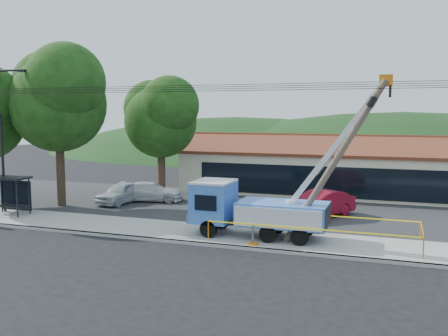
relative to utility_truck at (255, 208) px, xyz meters
name	(u,v)px	position (x,y,z in m)	size (l,w,h in m)	color
ground	(173,256)	(-2.61, -4.16, -1.61)	(120.00, 120.00, 0.00)	black
curb	(191,243)	(-2.61, -2.06, -1.53)	(60.00, 0.25, 0.15)	#AEAAA3
sidewalk	(206,234)	(-2.61, -0.16, -1.53)	(60.00, 4.00, 0.15)	#AEAAA3
parking_lot	(249,207)	(-2.61, 7.84, -1.56)	(60.00, 12.00, 0.10)	#28282B
strip_mall	(326,169)	(1.39, 15.82, 0.27)	(22.50, 8.53, 4.67)	beige
streetlight	(4,130)	(-16.40, 0.84, 3.70)	(2.13, 0.22, 9.00)	black
tree_west_near	(58,95)	(-14.61, 3.84, 5.92)	(7.56, 6.72, 10.80)	#332316
tree_lot	(161,114)	(-9.61, 8.84, 4.60)	(6.30, 5.60, 8.94)	#332316
hill_west	(235,152)	(-17.61, 50.84, -1.61)	(78.40, 56.00, 28.00)	#153312
hill_center	(403,157)	(7.39, 50.84, -1.61)	(89.60, 64.00, 32.00)	#153312
utility_truck	(255,208)	(0.00, 0.00, 0.00)	(9.65, 3.69, 7.90)	black
leaning_pole	(339,156)	(4.11, -0.45, 2.78)	(4.66, 1.72, 7.81)	brown
bus_shelter	(10,187)	(-15.60, 0.29, 0.24)	(2.48, 1.61, 2.33)	black
caution_tape	(314,225)	(2.93, 0.32, -0.75)	(9.96, 3.29, 0.95)	orange
car_silver	(122,204)	(-11.30, 6.06, -1.61)	(1.73, 4.30, 1.46)	silver
car_red	(319,219)	(2.34, 5.90, -1.61)	(1.69, 4.85, 1.60)	maroon
car_white	(151,202)	(-9.77, 7.40, -1.61)	(1.88, 4.61, 1.34)	silver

